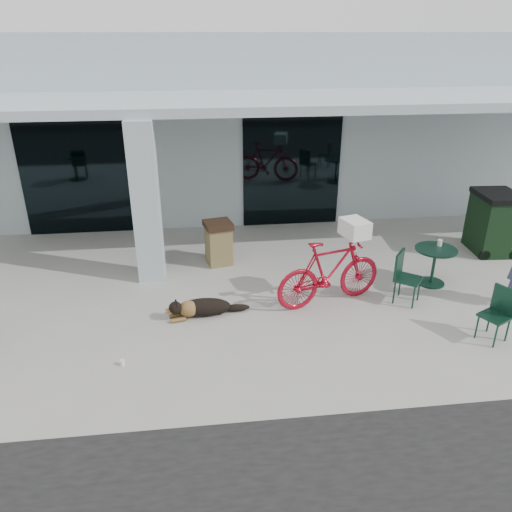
{
  "coord_description": "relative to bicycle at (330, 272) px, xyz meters",
  "views": [
    {
      "loc": [
        -0.5,
        -6.87,
        4.57
      ],
      "look_at": [
        0.43,
        0.89,
        1.0
      ],
      "focal_mm": 35.0,
      "sensor_mm": 36.0,
      "label": 1
    }
  ],
  "objects": [
    {
      "name": "dog",
      "position": [
        -2.26,
        -0.17,
        -0.44
      ],
      "size": [
        1.13,
        0.6,
        0.36
      ],
      "primitive_type": null,
      "rotation": [
        0.0,
        0.0,
        0.23
      ],
      "color": "black",
      "rests_on": "ground"
    },
    {
      "name": "trash_receptacle",
      "position": [
        -1.89,
        1.93,
        -0.15
      ],
      "size": [
        0.65,
        0.65,
        0.93
      ],
      "primitive_type": null,
      "rotation": [
        0.0,
        0.0,
        0.22
      ],
      "color": "olive",
      "rests_on": "ground"
    },
    {
      "name": "building",
      "position": [
        -1.75,
        7.63,
        1.63
      ],
      "size": [
        22.0,
        7.0,
        4.5
      ],
      "primitive_type": "cube",
      "color": "#A6B7BD",
      "rests_on": "ground"
    },
    {
      "name": "overhang",
      "position": [
        -1.75,
        2.73,
        2.59
      ],
      "size": [
        22.0,
        2.8,
        0.18
      ],
      "primitive_type": "cube",
      "color": "#A6B7BD",
      "rests_on": "column"
    },
    {
      "name": "ground",
      "position": [
        -1.75,
        -0.87,
        -0.62
      ],
      "size": [
        80.0,
        80.0,
        0.0
      ],
      "primitive_type": "plane",
      "color": "#A3A19A",
      "rests_on": "ground"
    },
    {
      "name": "cafe_table_far",
      "position": [
        2.2,
        0.49,
        -0.25
      ],
      "size": [
        0.96,
        0.96,
        0.75
      ],
      "primitive_type": null,
      "rotation": [
        0.0,
        0.0,
        0.25
      ],
      "color": "#133628",
      "rests_on": "ground"
    },
    {
      "name": "cup_near_dog",
      "position": [
        -3.51,
        -1.46,
        -0.58
      ],
      "size": [
        0.08,
        0.08,
        0.09
      ],
      "primitive_type": "cylinder",
      "rotation": [
        0.0,
        0.0,
        -0.21
      ],
      "color": "white",
      "rests_on": "ground"
    },
    {
      "name": "column",
      "position": [
        -3.25,
        1.43,
        0.94
      ],
      "size": [
        0.5,
        0.5,
        3.12
      ],
      "primitive_type": "cube",
      "color": "#A6B7BD",
      "rests_on": "ground"
    },
    {
      "name": "laundry_basket",
      "position": [
        0.43,
        0.13,
        0.77
      ],
      "size": [
        0.51,
        0.6,
        0.3
      ],
      "primitive_type": "cube",
      "rotation": [
        0.0,
        0.0,
        1.85
      ],
      "color": "white",
      "rests_on": "bicycle"
    },
    {
      "name": "storefront_glass_right",
      "position": [
        0.05,
        4.11,
        0.73
      ],
      "size": [
        2.4,
        0.06,
        2.7
      ],
      "primitive_type": "cube",
      "color": "black",
      "rests_on": "ground"
    },
    {
      "name": "cup_on_table",
      "position": [
        2.32,
        0.63,
        0.19
      ],
      "size": [
        0.11,
        0.11,
        0.12
      ],
      "primitive_type": "cylinder",
      "rotation": [
        0.0,
        0.0,
        0.25
      ],
      "color": "white",
      "rests_on": "cafe_table_far"
    },
    {
      "name": "cafe_chair_far_a",
      "position": [
        1.42,
        -0.14,
        -0.14
      ],
      "size": [
        0.64,
        0.63,
        0.96
      ],
      "primitive_type": null,
      "rotation": [
        0.0,
        0.0,
        0.9
      ],
      "color": "#133628",
      "rests_on": "ground"
    },
    {
      "name": "wheeled_bin",
      "position": [
        4.17,
        1.86,
        0.06
      ],
      "size": [
        0.9,
        1.11,
        1.36
      ],
      "primitive_type": null,
      "rotation": [
        0.0,
        0.0,
        -0.06
      ],
      "color": "black",
      "rests_on": "ground"
    },
    {
      "name": "storefront_glass_left",
      "position": [
        -4.95,
        4.11,
        0.73
      ],
      "size": [
        2.8,
        0.06,
        2.7
      ],
      "primitive_type": "cube",
      "color": "black",
      "rests_on": "ground"
    },
    {
      "name": "cafe_chair_far_b",
      "position": [
        2.31,
        -1.47,
        -0.18
      ],
      "size": [
        0.57,
        0.56,
        0.89
      ],
      "primitive_type": null,
      "rotation": [
        0.0,
        0.0,
        -1.1
      ],
      "color": "#133628",
      "rests_on": "ground"
    },
    {
      "name": "bicycle",
      "position": [
        0.0,
        0.0,
        0.0
      ],
      "size": [
        2.15,
        1.14,
        1.24
      ],
      "primitive_type": "imported",
      "rotation": [
        0.0,
        0.0,
        1.85
      ],
      "color": "#A80D21",
      "rests_on": "ground"
    }
  ]
}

